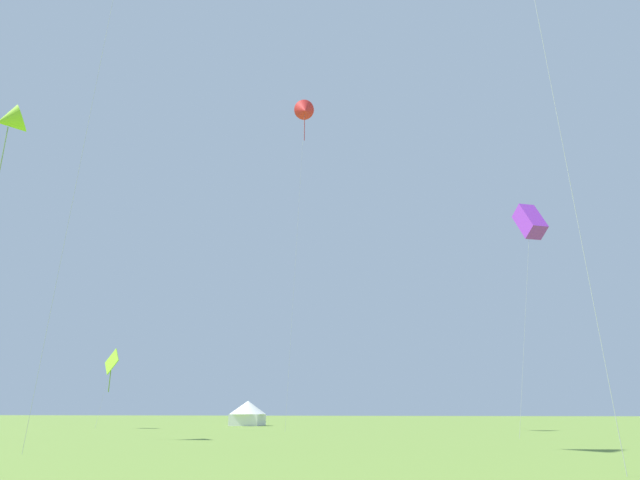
% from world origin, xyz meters
% --- Properties ---
extents(kite_red_delta, '(2.87, 3.76, 33.70)m').
position_xyz_m(kite_red_delta, '(-4.63, 46.83, 32.29)').
color(kite_red_delta, red).
rests_on(kite_red_delta, ground).
extents(kite_lime_delta, '(3.13, 3.03, 23.53)m').
position_xyz_m(kite_lime_delta, '(-22.59, 27.53, 22.23)').
color(kite_lime_delta, '#99DB2D').
rests_on(kite_lime_delta, ground).
extents(kite_purple_box, '(3.45, 2.73, 16.31)m').
position_xyz_m(kite_purple_box, '(14.68, 36.72, 14.89)').
color(kite_purple_box, purple).
rests_on(kite_purple_box, ground).
extents(kite_lime_diamond, '(2.49, 2.76, 8.08)m').
position_xyz_m(kite_lime_diamond, '(-26.06, 50.15, 6.58)').
color(kite_lime_diamond, '#99DB2D').
rests_on(kite_lime_diamond, ground).
extents(festival_tent_right, '(4.41, 4.41, 2.87)m').
position_xyz_m(festival_tent_right, '(-15.01, 62.67, 1.59)').
color(festival_tent_right, white).
rests_on(festival_tent_right, ground).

